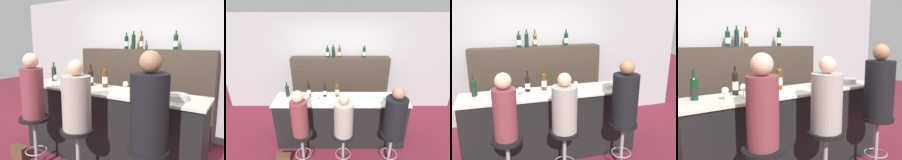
% 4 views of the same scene
% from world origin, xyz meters
% --- Properties ---
extents(wall_back, '(6.40, 0.05, 2.60)m').
position_xyz_m(wall_back, '(0.00, 1.70, 1.30)').
color(wall_back, '#9E9E9E').
rests_on(wall_back, ground_plane).
extents(bar_counter, '(2.66, 0.59, 1.04)m').
position_xyz_m(bar_counter, '(0.00, 0.28, 0.52)').
color(bar_counter, black).
rests_on(bar_counter, ground_plane).
extents(back_bar_cabinet, '(2.48, 0.28, 1.55)m').
position_xyz_m(back_bar_cabinet, '(0.00, 1.47, 0.78)').
color(back_bar_cabinet, '#382D23').
rests_on(back_bar_cabinet, ground_plane).
extents(wine_bottle_counter_0, '(0.08, 0.08, 0.31)m').
position_xyz_m(wine_bottle_counter_0, '(-1.09, 0.39, 1.17)').
color(wine_bottle_counter_0, black).
rests_on(wine_bottle_counter_0, bar_counter).
extents(wine_bottle_counter_1, '(0.07, 0.07, 0.33)m').
position_xyz_m(wine_bottle_counter_1, '(-0.65, 0.39, 1.18)').
color(wine_bottle_counter_1, black).
rests_on(wine_bottle_counter_1, bar_counter).
extents(wine_bottle_counter_2, '(0.08, 0.08, 0.32)m').
position_xyz_m(wine_bottle_counter_2, '(-0.32, 0.39, 1.17)').
color(wine_bottle_counter_2, black).
rests_on(wine_bottle_counter_2, bar_counter).
extents(wine_bottle_counter_3, '(0.08, 0.08, 0.35)m').
position_xyz_m(wine_bottle_counter_3, '(-0.07, 0.39, 1.18)').
color(wine_bottle_counter_3, '#4C2D14').
rests_on(wine_bottle_counter_3, bar_counter).
extents(wine_bottle_backbar_0, '(0.08, 0.08, 0.30)m').
position_xyz_m(wine_bottle_backbar_0, '(-0.32, 1.47, 1.68)').
color(wine_bottle_backbar_0, black).
rests_on(wine_bottle_backbar_0, back_bar_cabinet).
extents(wine_bottle_backbar_1, '(0.07, 0.07, 0.32)m').
position_xyz_m(wine_bottle_backbar_1, '(-0.17, 1.47, 1.69)').
color(wine_bottle_backbar_1, black).
rests_on(wine_bottle_backbar_1, back_bar_cabinet).
extents(wine_bottle_backbar_2, '(0.07, 0.07, 0.32)m').
position_xyz_m(wine_bottle_backbar_2, '(-0.02, 1.47, 1.68)').
color(wine_bottle_backbar_2, '#4C2D14').
rests_on(wine_bottle_backbar_2, back_bar_cabinet).
extents(wine_bottle_backbar_3, '(0.08, 0.08, 0.31)m').
position_xyz_m(wine_bottle_backbar_3, '(0.59, 1.47, 1.68)').
color(wine_bottle_backbar_3, black).
rests_on(wine_bottle_backbar_3, back_bar_cabinet).
extents(wine_glass_0, '(0.07, 0.07, 0.14)m').
position_xyz_m(wine_glass_0, '(-0.84, 0.19, 1.14)').
color(wine_glass_0, silver).
rests_on(wine_glass_0, bar_counter).
extents(wine_glass_1, '(0.08, 0.08, 0.15)m').
position_xyz_m(wine_glass_1, '(-0.64, 0.19, 1.16)').
color(wine_glass_1, silver).
rests_on(wine_glass_1, bar_counter).
extents(wine_glass_2, '(0.08, 0.08, 0.14)m').
position_xyz_m(wine_glass_2, '(-0.46, 0.19, 1.14)').
color(wine_glass_2, silver).
rests_on(wine_glass_2, bar_counter).
extents(wine_glass_3, '(0.07, 0.07, 0.16)m').
position_xyz_m(wine_glass_3, '(0.36, 0.19, 1.16)').
color(wine_glass_3, silver).
rests_on(wine_glass_3, bar_counter).
extents(metal_bowl, '(0.26, 0.26, 0.06)m').
position_xyz_m(metal_bowl, '(0.98, 0.25, 1.08)').
color(metal_bowl, '#B7B7BC').
rests_on(metal_bowl, bar_counter).
extents(bar_stool_left, '(0.39, 0.39, 0.71)m').
position_xyz_m(bar_stool_left, '(-0.70, -0.34, 0.56)').
color(bar_stool_left, gray).
rests_on(bar_stool_left, ground_plane).
extents(guest_seated_left, '(0.28, 0.28, 0.84)m').
position_xyz_m(guest_seated_left, '(-0.70, -0.34, 1.08)').
color(guest_seated_left, brown).
rests_on(guest_seated_left, bar_stool_left).
extents(bar_stool_middle, '(0.39, 0.39, 0.71)m').
position_xyz_m(bar_stool_middle, '(0.04, -0.34, 0.56)').
color(bar_stool_middle, gray).
rests_on(bar_stool_middle, ground_plane).
extents(guest_seated_middle, '(0.33, 0.33, 0.78)m').
position_xyz_m(guest_seated_middle, '(0.04, -0.34, 1.04)').
color(guest_seated_middle, gray).
rests_on(guest_seated_middle, bar_stool_middle).
extents(guest_seated_right, '(0.35, 0.35, 0.90)m').
position_xyz_m(guest_seated_right, '(0.90, -0.34, 1.10)').
color(guest_seated_right, black).
rests_on(guest_seated_right, bar_stool_right).
extents(handbag, '(0.26, 0.12, 0.20)m').
position_xyz_m(handbag, '(-1.08, -0.34, 0.10)').
color(handbag, '#513823').
rests_on(handbag, ground_plane).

